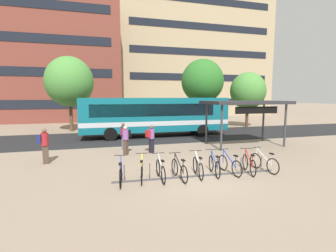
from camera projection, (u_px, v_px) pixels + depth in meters
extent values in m
plane|color=gray|center=(196.00, 176.00, 10.21)|extent=(200.00, 200.00, 0.00)
cube|color=#232326|center=(148.00, 136.00, 20.38)|extent=(80.00, 7.20, 0.01)
cube|color=#0F6070|center=(155.00, 114.00, 20.33)|extent=(12.02, 2.63, 2.70)
cube|color=silver|center=(156.00, 122.00, 20.41)|extent=(12.04, 2.65, 0.36)
cube|color=black|center=(216.00, 100.00, 21.60)|extent=(1.01, 2.30, 0.40)
cube|color=black|center=(221.00, 110.00, 21.84)|extent=(0.09, 2.19, 1.40)
cube|color=black|center=(149.00, 109.00, 21.40)|extent=(9.84, 0.12, 0.97)
cube|color=black|center=(155.00, 110.00, 19.01)|extent=(9.84, 0.12, 0.97)
cylinder|color=black|center=(192.00, 127.00, 22.56)|extent=(1.00, 0.31, 1.00)
cylinder|color=black|center=(202.00, 131.00, 20.35)|extent=(1.00, 0.31, 1.00)
cylinder|color=black|center=(110.00, 130.00, 20.64)|extent=(1.00, 0.31, 1.00)
cylinder|color=black|center=(111.00, 134.00, 18.43)|extent=(1.00, 0.31, 1.00)
cube|color=#47474C|center=(197.00, 176.00, 10.15)|extent=(6.95, 0.36, 0.06)
cylinder|color=#47474C|center=(124.00, 174.00, 9.44)|extent=(0.04, 0.04, 0.70)
cylinder|color=#47474C|center=(150.00, 172.00, 9.66)|extent=(0.04, 0.04, 0.70)
cylinder|color=#47474C|center=(174.00, 170.00, 9.89)|extent=(0.04, 0.04, 0.70)
cylinder|color=#47474C|center=(197.00, 169.00, 10.11)|extent=(0.04, 0.04, 0.70)
cylinder|color=#47474C|center=(220.00, 167.00, 10.34)|extent=(0.04, 0.04, 0.70)
cylinder|color=#47474C|center=(241.00, 165.00, 10.56)|extent=(0.04, 0.04, 0.70)
cylinder|color=#47474C|center=(261.00, 164.00, 10.79)|extent=(0.04, 0.04, 0.70)
torus|color=black|center=(121.00, 170.00, 9.83)|extent=(0.12, 0.70, 0.70)
torus|color=black|center=(120.00, 179.00, 8.83)|extent=(0.12, 0.70, 0.70)
cube|color=#1E3DB2|center=(121.00, 166.00, 9.32)|extent=(0.14, 0.92, 0.58)
cylinder|color=#1E3DB2|center=(120.00, 171.00, 8.90)|extent=(0.03, 0.03, 0.55)
cube|color=black|center=(120.00, 164.00, 8.87)|extent=(0.12, 0.23, 0.05)
cylinder|color=#1E3DB2|center=(121.00, 163.00, 9.78)|extent=(0.04, 0.04, 0.65)
cylinder|color=black|center=(121.00, 155.00, 9.74)|extent=(0.52, 0.09, 0.03)
torus|color=black|center=(142.00, 168.00, 10.19)|extent=(0.17, 0.70, 0.70)
torus|color=black|center=(142.00, 176.00, 9.19)|extent=(0.17, 0.70, 0.70)
cube|color=yellow|center=(142.00, 164.00, 9.67)|extent=(0.20, 0.91, 0.58)
cylinder|color=yellow|center=(142.00, 168.00, 9.25)|extent=(0.03, 0.03, 0.55)
cube|color=black|center=(142.00, 161.00, 9.22)|extent=(0.14, 0.23, 0.05)
cylinder|color=yellow|center=(142.00, 161.00, 10.14)|extent=(0.04, 0.04, 0.65)
cylinder|color=black|center=(142.00, 153.00, 10.10)|extent=(0.52, 0.12, 0.03)
torus|color=black|center=(158.00, 168.00, 10.23)|extent=(0.07, 0.71, 0.70)
torus|color=black|center=(163.00, 175.00, 9.25)|extent=(0.07, 0.71, 0.70)
cube|color=#B7BABF|center=(160.00, 163.00, 9.72)|extent=(0.06, 0.92, 0.58)
cylinder|color=#B7BABF|center=(163.00, 168.00, 9.31)|extent=(0.03, 0.03, 0.55)
cube|color=black|center=(163.00, 161.00, 9.28)|extent=(0.11, 0.22, 0.05)
cylinder|color=#B7BABF|center=(158.00, 160.00, 10.17)|extent=(0.03, 0.03, 0.65)
cylinder|color=black|center=(158.00, 153.00, 10.14)|extent=(0.52, 0.04, 0.03)
torus|color=black|center=(175.00, 167.00, 10.30)|extent=(0.09, 0.71, 0.70)
torus|color=black|center=(184.00, 174.00, 9.34)|extent=(0.09, 0.71, 0.70)
cube|color=black|center=(179.00, 163.00, 9.80)|extent=(0.09, 0.92, 0.58)
cylinder|color=black|center=(183.00, 167.00, 9.41)|extent=(0.03, 0.03, 0.55)
cube|color=black|center=(183.00, 160.00, 9.37)|extent=(0.11, 0.23, 0.05)
cylinder|color=black|center=(175.00, 160.00, 10.24)|extent=(0.03, 0.03, 0.65)
cylinder|color=black|center=(175.00, 153.00, 10.21)|extent=(0.52, 0.06, 0.03)
torus|color=black|center=(195.00, 165.00, 10.68)|extent=(0.15, 0.70, 0.70)
torus|color=black|center=(201.00, 172.00, 9.68)|extent=(0.15, 0.70, 0.70)
cube|color=silver|center=(198.00, 160.00, 10.16)|extent=(0.17, 0.91, 0.58)
cylinder|color=silver|center=(200.00, 164.00, 9.74)|extent=(0.03, 0.03, 0.55)
cube|color=black|center=(201.00, 158.00, 9.71)|extent=(0.13, 0.23, 0.05)
cylinder|color=silver|center=(195.00, 158.00, 10.62)|extent=(0.04, 0.04, 0.65)
cylinder|color=black|center=(195.00, 151.00, 10.59)|extent=(0.52, 0.10, 0.03)
torus|color=black|center=(211.00, 163.00, 10.91)|extent=(0.17, 0.70, 0.70)
torus|color=black|center=(218.00, 170.00, 9.90)|extent=(0.17, 0.70, 0.70)
cube|color=#1E3DB2|center=(214.00, 159.00, 10.39)|extent=(0.20, 0.91, 0.58)
cylinder|color=#1E3DB2|center=(217.00, 163.00, 9.97)|extent=(0.03, 0.03, 0.55)
cube|color=black|center=(217.00, 157.00, 9.94)|extent=(0.14, 0.23, 0.05)
cylinder|color=#1E3DB2|center=(211.00, 156.00, 10.85)|extent=(0.04, 0.04, 0.65)
cylinder|color=black|center=(212.00, 149.00, 10.81)|extent=(0.52, 0.12, 0.03)
torus|color=black|center=(223.00, 163.00, 10.99)|extent=(0.11, 0.70, 0.70)
torus|color=black|center=(237.00, 169.00, 10.05)|extent=(0.11, 0.70, 0.70)
cube|color=#1E3DB2|center=(229.00, 158.00, 10.50)|extent=(0.12, 0.92, 0.58)
cylinder|color=#1E3DB2|center=(236.00, 162.00, 10.11)|extent=(0.03, 0.03, 0.55)
cube|color=black|center=(236.00, 156.00, 10.08)|extent=(0.12, 0.23, 0.05)
cylinder|color=#1E3DB2|center=(223.00, 156.00, 10.94)|extent=(0.04, 0.04, 0.65)
cylinder|color=black|center=(223.00, 149.00, 10.90)|extent=(0.52, 0.08, 0.03)
torus|color=black|center=(245.00, 162.00, 11.14)|extent=(0.23, 0.69, 0.70)
torus|color=black|center=(253.00, 168.00, 10.13)|extent=(0.23, 0.69, 0.70)
cube|color=red|center=(249.00, 158.00, 10.62)|extent=(0.27, 0.90, 0.58)
cylinder|color=red|center=(252.00, 161.00, 10.20)|extent=(0.04, 0.04, 0.55)
cube|color=black|center=(253.00, 155.00, 10.17)|extent=(0.15, 0.24, 0.05)
cylinder|color=red|center=(246.00, 155.00, 11.09)|extent=(0.04, 0.04, 0.65)
cylinder|color=black|center=(246.00, 148.00, 11.05)|extent=(0.51, 0.16, 0.03)
torus|color=black|center=(256.00, 161.00, 11.35)|extent=(0.14, 0.70, 0.70)
torus|color=black|center=(273.00, 166.00, 10.42)|extent=(0.14, 0.70, 0.70)
cube|color=silver|center=(264.00, 156.00, 10.86)|extent=(0.16, 0.92, 0.58)
cylinder|color=silver|center=(271.00, 160.00, 10.48)|extent=(0.03, 0.03, 0.55)
cube|color=black|center=(272.00, 154.00, 10.45)|extent=(0.13, 0.23, 0.05)
cylinder|color=silver|center=(256.00, 154.00, 11.29)|extent=(0.04, 0.04, 0.65)
cylinder|color=black|center=(256.00, 147.00, 11.25)|extent=(0.52, 0.10, 0.03)
cylinder|color=#38383D|center=(221.00, 128.00, 14.94)|extent=(0.14, 0.14, 2.82)
cylinder|color=#38383D|center=(285.00, 126.00, 16.09)|extent=(0.14, 0.14, 2.82)
cylinder|color=#38383D|center=(206.00, 124.00, 17.15)|extent=(0.14, 0.14, 2.82)
cylinder|color=#38383D|center=(263.00, 122.00, 18.30)|extent=(0.14, 0.14, 2.82)
cube|color=#28282D|center=(245.00, 102.00, 16.44)|extent=(5.44, 3.17, 0.20)
cube|color=black|center=(257.00, 110.00, 15.25)|extent=(2.94, 0.12, 0.44)
cube|color=#47382D|center=(126.00, 147.00, 13.91)|extent=(0.32, 0.33, 0.89)
cylinder|color=#7F4C93|center=(125.00, 135.00, 13.82)|extent=(0.48, 0.48, 0.57)
sphere|color=beige|center=(125.00, 128.00, 13.78)|extent=(0.22, 0.22, 0.22)
cube|color=black|center=(128.00, 133.00, 14.06)|extent=(0.33, 0.32, 0.40)
cube|color=#565660|center=(124.00, 143.00, 15.33)|extent=(0.25, 0.30, 0.83)
cylinder|color=#333338|center=(123.00, 131.00, 15.25)|extent=(0.40, 0.40, 0.63)
sphere|color=brown|center=(123.00, 125.00, 15.20)|extent=(0.22, 0.22, 0.22)
cube|color=maroon|center=(123.00, 131.00, 14.99)|extent=(0.31, 0.23, 0.40)
cube|color=#47382D|center=(46.00, 155.00, 12.07)|extent=(0.28, 0.23, 0.92)
cylinder|color=maroon|center=(45.00, 139.00, 11.98)|extent=(0.38, 0.38, 0.63)
sphere|color=brown|center=(44.00, 131.00, 11.93)|extent=(0.22, 0.22, 0.22)
cube|color=navy|center=(39.00, 139.00, 11.87)|extent=(0.21, 0.30, 0.40)
cube|color=black|center=(152.00, 146.00, 14.46)|extent=(0.32, 0.30, 0.85)
cylinder|color=#7F4C93|center=(151.00, 134.00, 14.38)|extent=(0.46, 0.46, 0.57)
sphere|color=brown|center=(151.00, 127.00, 14.33)|extent=(0.22, 0.22, 0.22)
cube|color=#B21E23|center=(148.00, 134.00, 14.20)|extent=(0.29, 0.33, 0.40)
cylinder|color=brown|center=(202.00, 114.00, 26.44)|extent=(0.32, 0.32, 2.97)
ellipsoid|color=#2D7028|center=(202.00, 81.00, 26.03)|extent=(4.47, 4.47, 4.62)
cylinder|color=brown|center=(247.00, 117.00, 26.79)|extent=(0.32, 0.32, 2.24)
ellipsoid|color=#4C8E3D|center=(248.00, 91.00, 26.46)|extent=(3.78, 3.78, 3.97)
cylinder|color=brown|center=(71.00, 117.00, 23.30)|extent=(0.32, 0.32, 2.71)
ellipsoid|color=#4C8E3D|center=(69.00, 82.00, 22.91)|extent=(4.39, 4.39, 4.67)
cube|color=brown|center=(47.00, 65.00, 34.77)|extent=(19.72, 11.72, 15.67)
cube|color=black|center=(40.00, 104.00, 29.79)|extent=(17.35, 0.06, 1.10)
cube|color=black|center=(38.00, 72.00, 29.33)|extent=(17.35, 0.06, 1.10)
cube|color=black|center=(36.00, 38.00, 28.86)|extent=(17.35, 0.06, 1.10)
cube|color=black|center=(34.00, 3.00, 28.39)|extent=(17.35, 0.06, 1.10)
cube|color=tan|center=(190.00, 60.00, 45.54)|extent=(27.08, 11.90, 20.14)
cube|color=black|center=(202.00, 102.00, 40.73)|extent=(23.83, 0.06, 1.10)
cube|color=black|center=(202.00, 77.00, 40.25)|extent=(23.83, 0.06, 1.10)
cube|color=black|center=(203.00, 52.00, 39.77)|extent=(23.83, 0.06, 1.10)
cube|color=black|center=(203.00, 26.00, 39.29)|extent=(23.83, 0.06, 1.10)
cube|color=black|center=(204.00, 0.00, 38.81)|extent=(23.83, 0.06, 1.10)
cube|color=brown|center=(121.00, 87.00, 53.52)|extent=(19.06, 11.70, 10.86)
cube|color=black|center=(124.00, 102.00, 48.28)|extent=(16.77, 0.06, 1.10)
cube|color=black|center=(124.00, 84.00, 47.85)|extent=(16.77, 0.06, 1.10)
cube|color=black|center=(123.00, 65.00, 47.42)|extent=(16.77, 0.06, 1.10)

